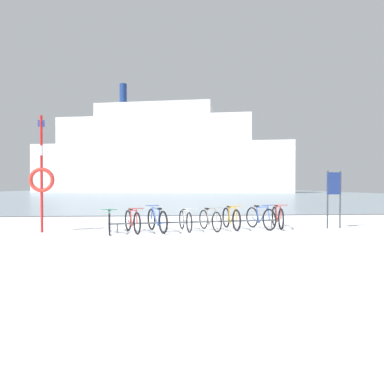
# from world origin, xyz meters

# --- Properties ---
(ground) EXTENTS (80.00, 132.00, 0.08)m
(ground) POSITION_xyz_m (0.00, 53.90, -0.04)
(ground) COLOR white
(bike_rack) EXTENTS (5.64, 0.92, 0.31)m
(bike_rack) POSITION_xyz_m (1.46, 4.41, 0.27)
(bike_rack) COLOR #4C5156
(bike_rack) RESTS_ON ground
(bicycle_0) EXTENTS (0.46, 1.65, 0.76)m
(bicycle_0) POSITION_xyz_m (-1.30, 3.98, 0.35)
(bicycle_0) COLOR black
(bicycle_0) RESTS_ON ground
(bicycle_1) EXTENTS (0.70, 1.53, 0.78)m
(bicycle_1) POSITION_xyz_m (-0.62, 4.08, 0.35)
(bicycle_1) COLOR black
(bicycle_1) RESTS_ON ground
(bicycle_2) EXTENTS (0.73, 1.67, 0.81)m
(bicycle_2) POSITION_xyz_m (0.14, 4.21, 0.37)
(bicycle_2) COLOR black
(bicycle_2) RESTS_ON ground
(bicycle_3) EXTENTS (0.49, 1.56, 0.75)m
(bicycle_3) POSITION_xyz_m (1.04, 4.37, 0.34)
(bicycle_3) COLOR black
(bicycle_3) RESTS_ON ground
(bicycle_4) EXTENTS (0.64, 1.52, 0.76)m
(bicycle_4) POSITION_xyz_m (1.83, 4.40, 0.34)
(bicycle_4) COLOR black
(bicycle_4) RESTS_ON ground
(bicycle_5) EXTENTS (0.47, 1.67, 0.81)m
(bicycle_5) POSITION_xyz_m (2.58, 4.66, 0.36)
(bicycle_5) COLOR black
(bicycle_5) RESTS_ON ground
(bicycle_6) EXTENTS (0.67, 1.60, 0.83)m
(bicycle_6) POSITION_xyz_m (3.56, 4.66, 0.37)
(bicycle_6) COLOR black
(bicycle_6) RESTS_ON ground
(bicycle_7) EXTENTS (0.46, 1.76, 0.82)m
(bicycle_7) POSITION_xyz_m (4.23, 4.92, 0.37)
(bicycle_7) COLOR black
(bicycle_7) RESTS_ON ground
(info_sign) EXTENTS (0.55, 0.14, 1.95)m
(info_sign) POSITION_xyz_m (6.11, 4.69, 1.32)
(info_sign) COLOR #33383D
(info_sign) RESTS_ON ground
(rescue_post) EXTENTS (0.77, 0.12, 3.62)m
(rescue_post) POSITION_xyz_m (-3.42, 4.33, 1.71)
(rescue_post) COLOR red
(rescue_post) RESTS_ON ground
(ferry_ship) EXTENTS (54.91, 19.91, 23.24)m
(ferry_ship) POSITION_xyz_m (-1.22, 67.99, 7.79)
(ferry_ship) COLOR white
(ferry_ship) RESTS_ON ground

